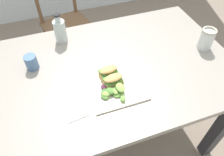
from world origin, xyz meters
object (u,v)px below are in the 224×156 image
Objects in this scene: dining_table at (112,81)px; cup_extra_side at (31,62)px; sandwich_half_back at (108,72)px; bottle_cold_brew at (60,32)px; sandwich_half_front at (113,80)px; chair_wooden_far at (66,24)px; mason_jar_iced_tea at (206,40)px; plate_lunch at (115,86)px; fork_on_napkin at (69,96)px.

dining_table is 16.65× the size of cup_extra_side.
sandwich_half_back is 0.55× the size of bottle_cold_brew.
dining_table is at bearing 73.59° from sandwich_half_front.
chair_wooden_far is 1.11m from sandwich_half_front.
chair_wooden_far is at bearing 70.38° from cup_extra_side.
chair_wooden_far reaches higher than dining_table.
cup_extra_side is at bearing 162.02° from dining_table.
mason_jar_iced_tea reaches higher than dining_table.
bottle_cold_brew is at bearing 114.35° from sandwich_half_back.
plate_lunch is 3.30× the size of cup_extra_side.
sandwich_half_front reaches higher than dining_table.
dining_table is 1.54× the size of chair_wooden_far.
mason_jar_iced_tea is (0.59, 0.11, 0.05)m from plate_lunch.
chair_wooden_far reaches higher than sandwich_half_back.
plate_lunch is (0.08, -1.07, 0.30)m from chair_wooden_far.
bottle_cold_brew is (-0.21, 0.31, 0.18)m from dining_table.
cup_extra_side is (-0.40, 0.13, 0.16)m from dining_table.
fork_on_napkin is 0.44m from bottle_cold_brew.
chair_wooden_far is at bearing 94.26° from plate_lunch.
plate_lunch is 1.47× the size of bottle_cold_brew.
dining_table is 13.40× the size of sandwich_half_front.
sandwich_half_front is at bearing 110.21° from plate_lunch.
dining_table is 0.31m from fork_on_napkin.
plate_lunch is at bearing -69.79° from sandwich_half_front.
dining_table is at bearing -17.98° from cup_extra_side.
sandwich_half_back reaches higher than dining_table.
sandwich_half_back is at bearing -176.49° from mason_jar_iced_tea.
cup_extra_side is at bearing 119.35° from fork_on_napkin.
mason_jar_iced_tea is at bearing 6.62° from fork_on_napkin.
sandwich_half_back is (0.07, -1.00, 0.33)m from chair_wooden_far.
cup_extra_side is (-0.19, -0.18, -0.02)m from bottle_cold_brew.
bottle_cold_brew is 2.24× the size of cup_extra_side.
chair_wooden_far is 3.27× the size of plate_lunch.
fork_on_napkin is (-0.22, 0.00, -0.03)m from sandwich_half_front.
chair_wooden_far is (-0.11, 0.93, -0.17)m from dining_table.
chair_wooden_far is 1.11m from plate_lunch.
sandwich_half_back is 1.24× the size of cup_extra_side.
dining_table is 13.40× the size of sandwich_half_back.
bottle_cold_brew is 0.26m from cup_extra_side.
dining_table is 0.21m from sandwich_half_front.
sandwich_half_front is 0.06m from sandwich_half_back.
chair_wooden_far reaches higher than mason_jar_iced_tea.
sandwich_half_back is at bearing -85.88° from chair_wooden_far.
cup_extra_side is at bearing -109.62° from chair_wooden_far.
fork_on_napkin is (-0.26, -0.12, 0.13)m from dining_table.
sandwich_half_front is 0.54× the size of fork_on_napkin.
dining_table is 0.59m from mason_jar_iced_tea.
chair_wooden_far is 4.83× the size of bottle_cold_brew.
sandwich_half_front is at bearing -0.68° from fork_on_napkin.
fork_on_napkin is 2.31× the size of cup_extra_side.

